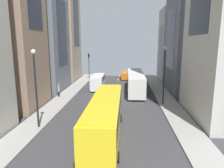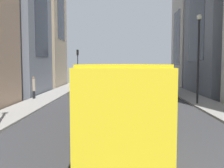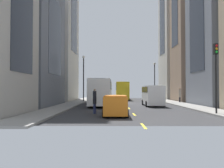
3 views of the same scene
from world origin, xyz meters
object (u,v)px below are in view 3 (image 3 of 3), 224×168
delivery_van_white (153,94)px  pedestrian_walking_far (180,95)px  city_bus_white (102,90)px  streetcar_yellow (122,89)px  traffic_light_near_corner (216,65)px  pedestrian_waiting_curb (95,100)px  car_orange_0 (115,104)px

delivery_van_white → pedestrian_walking_far: (5.25, 6.02, -0.20)m
city_bus_white → streetcar_yellow: bearing=79.2°
delivery_van_white → streetcar_yellow: bearing=99.6°
traffic_light_near_corner → streetcar_yellow: bearing=102.7°
city_bus_white → streetcar_yellow: streetcar_yellow is taller
pedestrian_waiting_curb → city_bus_white: bearing=-38.9°
streetcar_yellow → pedestrian_waiting_curb: (-3.39, -28.29, -0.97)m
pedestrian_waiting_curb → pedestrian_walking_far: 19.24m
streetcar_yellow → traffic_light_near_corner: (6.67, -29.48, 2.02)m
streetcar_yellow → car_orange_0: (-1.60, -29.88, -1.16)m
delivery_van_white → pedestrian_walking_far: size_ratio=2.54×
pedestrian_waiting_curb → traffic_light_near_corner: 10.55m
delivery_van_white → pedestrian_waiting_curb: (-6.64, -9.10, -0.36)m
car_orange_0 → pedestrian_walking_far: bearing=58.8°
city_bus_white → pedestrian_walking_far: bearing=20.4°
pedestrian_waiting_curb → traffic_light_near_corner: size_ratio=0.38×
pedestrian_waiting_curb → traffic_light_near_corner: bearing=-135.5°
streetcar_yellow → car_orange_0: streetcar_yellow is taller
car_orange_0 → pedestrian_waiting_curb: (-1.78, 1.59, 0.20)m
streetcar_yellow → traffic_light_near_corner: size_ratio=2.18×
car_orange_0 → traffic_light_near_corner: (8.27, 0.40, 3.18)m
pedestrian_waiting_curb → delivery_van_white: bearing=-74.9°
pedestrian_waiting_curb → pedestrian_walking_far: pedestrian_walking_far is taller
city_bus_white → car_orange_0: size_ratio=3.04×
city_bus_white → delivery_van_white: bearing=-13.7°
streetcar_yellow → delivery_van_white: 19.47m
city_bus_white → delivery_van_white: (6.60, -1.61, -0.50)m
delivery_van_white → pedestrian_waiting_curb: delivery_van_white is taller
delivery_van_white → traffic_light_near_corner: traffic_light_near_corner is taller
streetcar_yellow → delivery_van_white: streetcar_yellow is taller
streetcar_yellow → car_orange_0: bearing=-93.1°
pedestrian_waiting_curb → pedestrian_walking_far: size_ratio=0.99×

